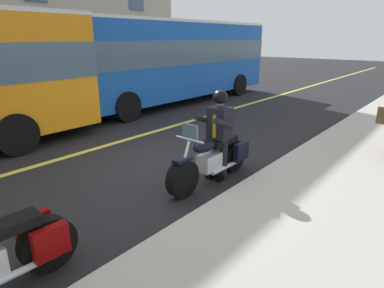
% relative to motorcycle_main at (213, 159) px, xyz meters
% --- Properties ---
extents(ground_plane, '(80.00, 80.00, 0.00)m').
position_rel_motorcycle_main_xyz_m(ground_plane, '(-0.07, -1.38, -0.45)').
color(ground_plane, black).
extents(lane_center_stripe, '(60.00, 0.16, 0.01)m').
position_rel_motorcycle_main_xyz_m(lane_center_stripe, '(-0.07, -3.38, -0.45)').
color(lane_center_stripe, '#E5DB4C').
rests_on(lane_center_stripe, ground_plane).
extents(motorcycle_main, '(2.21, 0.60, 1.26)m').
position_rel_motorcycle_main_xyz_m(motorcycle_main, '(0.00, 0.00, 0.00)').
color(motorcycle_main, black).
rests_on(motorcycle_main, ground_plane).
extents(rider_main, '(0.62, 0.55, 1.74)m').
position_rel_motorcycle_main_xyz_m(rider_main, '(-0.19, -0.00, 0.58)').
color(rider_main, black).
rests_on(rider_main, ground_plane).
extents(bus_near, '(11.05, 2.70, 3.30)m').
position_rel_motorcycle_main_xyz_m(bus_near, '(-5.21, -6.15, 1.42)').
color(bus_near, blue).
rests_on(bus_near, ground_plane).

